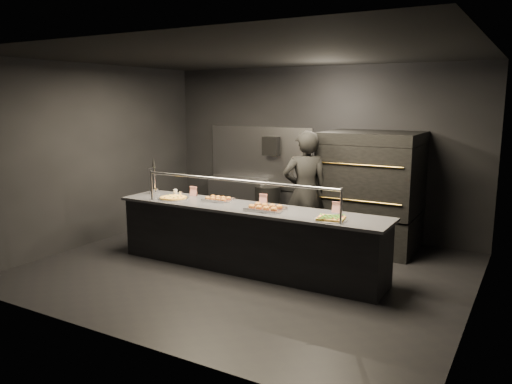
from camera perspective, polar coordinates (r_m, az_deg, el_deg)
room at (r=7.02m, az=-0.96°, el=3.00°), size 6.04×6.00×3.00m
service_counter at (r=7.17m, az=-0.98°, el=-5.26°), size 4.10×0.78×1.37m
pizza_oven at (r=8.29m, az=13.00°, el=0.20°), size 1.50×1.23×1.91m
prep_shelf at (r=9.91m, az=-2.04°, el=-0.91°), size 1.20×0.35×0.90m
towel_dispenser at (r=9.46m, az=1.76°, el=5.28°), size 0.30×0.20×0.35m
fire_extinguisher at (r=9.29m, az=4.76°, el=2.10°), size 0.14×0.14×0.51m
beer_tap at (r=8.18m, az=-11.55°, el=0.98°), size 0.15×0.22×0.59m
round_pizza at (r=7.73m, az=-9.43°, el=-0.65°), size 0.47×0.47×0.03m
slider_tray_a at (r=7.49m, az=-4.36°, el=-0.81°), size 0.49×0.42×0.07m
slider_tray_b at (r=6.85m, az=1.10°, el=-1.81°), size 0.57×0.47×0.08m
square_pizza at (r=6.36m, az=8.57°, el=-3.01°), size 0.42×0.42×0.05m
condiment_jar at (r=7.93m, az=-9.02°, el=-0.11°), size 0.16×0.06×0.10m
tent_cards at (r=7.26m, az=0.52°, el=-0.76°), size 2.50×0.04×0.15m
trash_bin at (r=9.48m, az=1.34°, el=-1.73°), size 0.48×0.48×0.81m
worker at (r=7.88m, az=5.65°, el=-0.06°), size 0.85×0.78×1.95m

